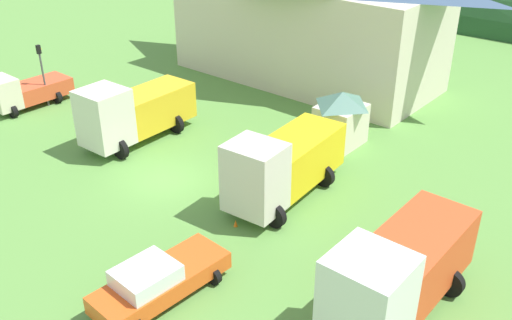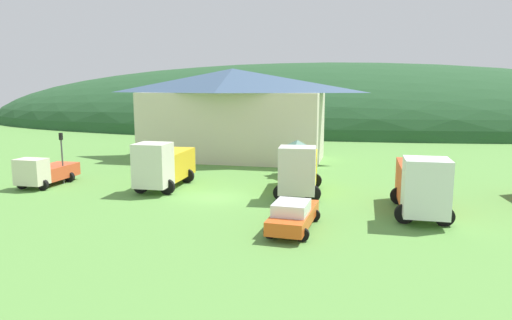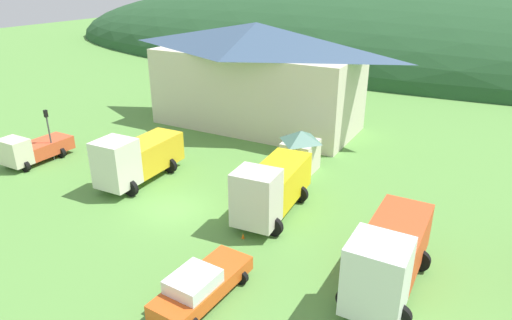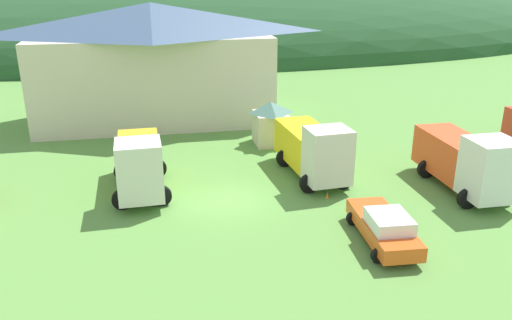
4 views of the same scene
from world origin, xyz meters
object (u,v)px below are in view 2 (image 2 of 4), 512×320
light_truck_cream (44,172)px  heavy_rig_striped (164,164)px  depot_building (233,113)px  service_pickup_orange (293,215)px  traffic_light_west (62,153)px  traffic_cone_near_pickup (291,205)px  play_shed_cream (297,157)px  flatbed_truck_yellow (299,169)px  heavy_rig_white (421,184)px

light_truck_cream → heavy_rig_striped: size_ratio=0.74×
depot_building → service_pickup_orange: depot_building is taller
traffic_light_west → traffic_cone_near_pickup: 18.83m
traffic_light_west → play_shed_cream: bearing=22.9°
heavy_rig_striped → service_pickup_orange: bearing=52.4°
light_truck_cream → service_pickup_orange: 21.38m
flatbed_truck_yellow → heavy_rig_striped: bearing=-92.0°
play_shed_cream → flatbed_truck_yellow: flatbed_truck_yellow is taller
light_truck_cream → flatbed_truck_yellow: size_ratio=0.71×
heavy_rig_striped → flatbed_truck_yellow: size_ratio=0.96×
heavy_rig_striped → heavy_rig_white: bearing=77.9°
light_truck_cream → play_shed_cream: bearing=115.3°
heavy_rig_striped → depot_building: bearing=173.8°
service_pickup_orange → traffic_light_west: size_ratio=1.33×
depot_building → play_shed_cream: depot_building is taller
play_shed_cream → service_pickup_orange: 15.25m
traffic_light_west → traffic_cone_near_pickup: bearing=-7.6°
light_truck_cream → depot_building: bearing=147.5°
service_pickup_orange → traffic_light_west: (-19.45, 7.70, 1.65)m
service_pickup_orange → play_shed_cream: bearing=-169.3°
depot_building → play_shed_cream: bearing=-44.3°
light_truck_cream → flatbed_truck_yellow: 19.56m
flatbed_truck_yellow → service_pickup_orange: size_ratio=1.36×
heavy_rig_white → traffic_cone_near_pickup: 8.11m
light_truck_cream → flatbed_truck_yellow: bearing=95.6°
depot_building → flatbed_truck_yellow: (8.98, -14.42, -3.05)m
depot_building → traffic_cone_near_pickup: size_ratio=30.60×
play_shed_cream → traffic_light_west: traffic_light_west is taller
heavy_rig_white → traffic_light_west: bearing=-96.4°
play_shed_cream → flatbed_truck_yellow: size_ratio=0.43×
depot_building → heavy_rig_striped: depot_building is taller
depot_building → service_pickup_orange: bearing=-66.7°
flatbed_truck_yellow → heavy_rig_white: bearing=60.1°
depot_building → light_truck_cream: (-10.49, -16.15, -3.76)m
traffic_cone_near_pickup → heavy_rig_striped: bearing=164.9°
heavy_rig_white → play_shed_cream: bearing=-139.5°
flatbed_truck_yellow → heavy_rig_white: size_ratio=0.99×
depot_building → service_pickup_orange: 25.15m
heavy_rig_striped → flatbed_truck_yellow: (10.14, 0.43, 0.00)m
heavy_rig_striped → traffic_light_west: bearing=-90.1°
light_truck_cream → flatbed_truck_yellow: (19.47, 1.73, 0.71)m
heavy_rig_white → traffic_cone_near_pickup: heavy_rig_white is taller
heavy_rig_white → traffic_cone_near_pickup: size_ratio=11.25×
flatbed_truck_yellow → traffic_cone_near_pickup: flatbed_truck_yellow is taller
play_shed_cream → heavy_rig_white: 13.69m
depot_building → traffic_cone_near_pickup: bearing=-63.2°
flatbed_truck_yellow → traffic_light_west: bearing=-92.3°
depot_building → service_pickup_orange: size_ratio=3.71×
service_pickup_orange → traffic_light_west: traffic_light_west is taller
depot_building → traffic_light_west: depot_building is taller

